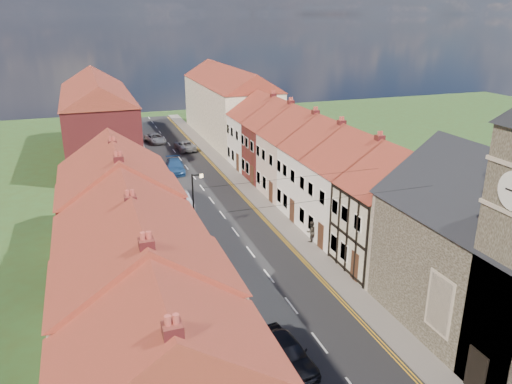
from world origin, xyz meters
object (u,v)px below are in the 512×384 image
at_px(lamppost, 195,206).
at_px(pedestrian_right, 311,231).
at_px(car_mid, 181,200).
at_px(car_distant, 155,138).
at_px(car_distant_b, 185,145).
at_px(pedestrian_left, 240,313).
at_px(car_near, 286,352).
at_px(church, 506,243).
at_px(car_far, 175,166).

xyz_separation_m(lamppost, pedestrian_right, (8.91, -2.04, -2.54)).
bearing_deg(car_mid, car_distant, 82.18).
distance_m(car_mid, car_distant_b, 21.34).
relative_size(pedestrian_left, car_distant_b, 0.32).
distance_m(car_near, car_distant, 50.52).
distance_m(church, pedestrian_right, 16.01).
bearing_deg(car_far, pedestrian_right, -68.23).
bearing_deg(pedestrian_left, car_mid, 102.72).
bearing_deg(pedestrian_right, car_distant_b, -95.95).
height_order(car_distant, car_distant_b, car_distant_b).
bearing_deg(car_distant_b, pedestrian_left, 80.35).
height_order(car_mid, car_distant_b, car_mid).
xyz_separation_m(church, lamppost, (-13.17, 16.68, -2.34)).
distance_m(lamppost, car_distant_b, 30.60).
xyz_separation_m(church, car_distant_b, (-7.86, 46.68, -5.20)).
bearing_deg(lamppost, car_far, 83.91).
distance_m(church, car_far, 39.12).
xyz_separation_m(car_near, car_distant_b, (3.95, 45.06, -0.09)).
height_order(pedestrian_right, car_distant_b, pedestrian_right).
xyz_separation_m(car_distant, car_distant_b, (3.18, -5.45, 0.04)).
height_order(car_near, car_mid, car_near).
height_order(car_far, pedestrian_left, pedestrian_left).
xyz_separation_m(lamppost, car_distant, (2.13, 35.45, -2.90)).
height_order(car_near, car_distant_b, car_near).
bearing_deg(pedestrian_right, lamppost, -25.23).
relative_size(car_distant, car_distant_b, 0.94).
height_order(church, lamppost, church).
distance_m(car_far, car_distant, 14.94).
height_order(lamppost, car_distant_b, lamppost).
xyz_separation_m(car_mid, pedestrian_right, (8.30, -11.22, 0.27)).
bearing_deg(church, lamppost, 128.30).
distance_m(church, car_distant_b, 47.62).
bearing_deg(pedestrian_right, car_distant, -92.11).
height_order(church, car_near, church).
bearing_deg(car_distant_b, car_far, 69.37).
height_order(car_mid, pedestrian_right, pedestrian_right).
distance_m(car_near, pedestrian_right, 15.06).
distance_m(lamppost, car_far, 20.82).
bearing_deg(car_distant_b, car_distant, -62.14).
bearing_deg(pedestrian_left, car_distant_b, 96.91).
distance_m(car_mid, pedestrian_left, 20.16).
height_order(car_far, car_distant, car_far).
height_order(church, pedestrian_left, church).
bearing_deg(pedestrian_left, car_far, 100.37).
relative_size(church, car_near, 3.35).
relative_size(car_near, car_far, 0.92).
xyz_separation_m(car_mid, car_far, (1.58, 11.33, -0.01)).
xyz_separation_m(church, car_far, (-10.98, 37.19, -5.16)).
bearing_deg(pedestrian_right, pedestrian_left, 33.06).
height_order(church, car_distant, church).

